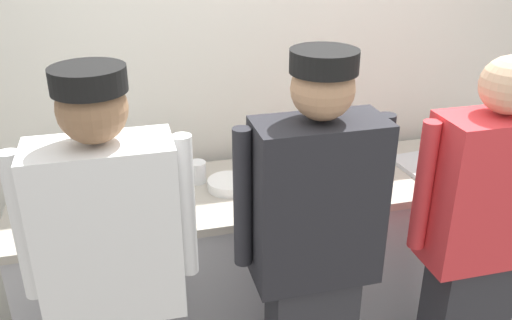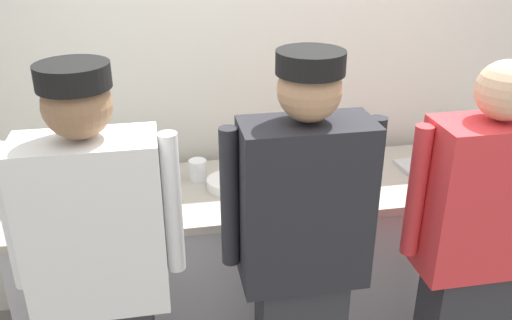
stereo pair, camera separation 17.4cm
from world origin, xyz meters
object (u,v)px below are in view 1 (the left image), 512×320
chef_near_left (115,284)px  ramekin_yellow_sauce (351,180)px  plate_stack_front (318,160)px  sheet_tray (440,162)px  ramekin_red_sauce (62,223)px  mixing_bowl_steel (114,185)px  chef_center (314,253)px  plate_stack_rear (229,184)px  deli_cup (197,172)px  chef_far_right (478,242)px  squeeze_bottle_primary (312,181)px

chef_near_left → ramekin_yellow_sauce: 1.29m
ramekin_yellow_sauce → plate_stack_front: bearing=113.4°
sheet_tray → chef_near_left: bearing=-159.1°
sheet_tray → ramekin_red_sauce: (-1.95, -0.17, 0.01)m
sheet_tray → mixing_bowl_steel: bearing=177.3°
sheet_tray → ramekin_yellow_sauce: bearing=-169.1°
plate_stack_front → chef_center: bearing=-111.5°
chef_center → mixing_bowl_steel: bearing=135.4°
plate_stack_front → sheet_tray: bearing=-9.4°
plate_stack_front → ramekin_red_sauce: (-1.29, -0.27, -0.03)m
plate_stack_rear → deli_cup: deli_cup is taller
ramekin_red_sauce → chef_far_right: bearing=-17.5°
chef_near_left → plate_stack_rear: 0.87m
ramekin_yellow_sauce → plate_stack_rear: bearing=169.3°
sheet_tray → squeeze_bottle_primary: bearing=-167.6°
chef_far_right → mixing_bowl_steel: size_ratio=4.94×
squeeze_bottle_primary → deli_cup: bearing=149.6°
plate_stack_rear → ramekin_yellow_sauce: plate_stack_rear is taller
sheet_tray → ramekin_yellow_sauce: 0.58m
plate_stack_front → deli_cup: bearing=179.2°
chef_near_left → plate_stack_front: size_ratio=8.43×
plate_stack_front → plate_stack_rear: (-0.51, -0.10, -0.02)m
plate_stack_rear → chef_near_left: bearing=-130.3°
ramekin_red_sauce → ramekin_yellow_sauce: ramekin_yellow_sauce is taller
mixing_bowl_steel → ramekin_red_sauce: bearing=-133.1°
chef_near_left → chef_far_right: chef_near_left is taller
squeeze_bottle_primary → plate_stack_rear: bearing=153.6°
chef_far_right → squeeze_bottle_primary: bearing=136.7°
sheet_tray → deli_cup: size_ratio=4.36×
plate_stack_rear → ramekin_yellow_sauce: size_ratio=2.27×
chef_center → sheet_tray: (0.96, 0.66, -0.01)m
chef_center → ramekin_yellow_sauce: size_ratio=18.82×
sheet_tray → ramekin_red_sauce: bearing=-175.1°
chef_far_right → sheet_tray: bearing=71.0°
plate_stack_front → plate_stack_rear: bearing=-168.3°
chef_near_left → plate_stack_rear: chef_near_left is taller
chef_far_right → plate_stack_front: 0.92m
chef_center → ramekin_red_sauce: (-0.98, 0.50, -0.01)m
squeeze_bottle_primary → deli_cup: 0.58m
chef_near_left → chef_far_right: size_ratio=1.03×
sheet_tray → deli_cup: bearing=174.8°
ramekin_red_sauce → ramekin_yellow_sauce: 1.38m
squeeze_bottle_primary → deli_cup: size_ratio=1.64×
chef_far_right → deli_cup: bearing=142.3°
chef_near_left → ramekin_red_sauce: bearing=113.3°
chef_near_left → chef_far_right: 1.49m
chef_near_left → chef_far_right: (1.49, -0.04, -0.04)m
mixing_bowl_steel → deli_cup: size_ratio=3.15×
plate_stack_front → ramekin_red_sauce: 1.32m
chef_near_left → plate_stack_front: bearing=35.7°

